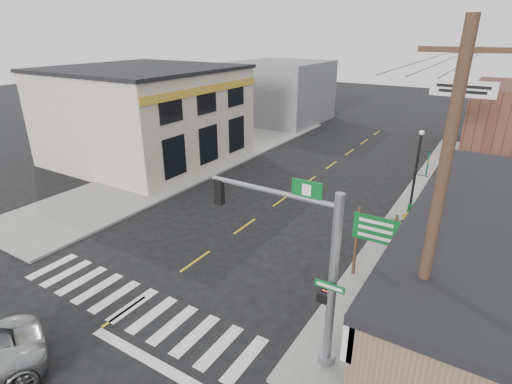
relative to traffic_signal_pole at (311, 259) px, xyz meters
The scene contains 18 objects.
ground 7.57m from the traffic_signal_pole, 166.78° to the right, with size 140.00×140.00×0.00m, color black.
sidewalk_right 12.23m from the traffic_signal_pole, 77.81° to the left, with size 6.00×38.00×0.13m, color gray.
sidewalk_left 19.61m from the traffic_signal_pole, 143.54° to the left, with size 6.00×38.00×0.13m, color gray.
center_line 9.84m from the traffic_signal_pole, 135.24° to the left, with size 0.12×56.00×0.01m, color gold.
crosswalk 7.50m from the traffic_signal_pole, behind, with size 11.00×2.20×0.01m, color silver.
left_building 23.16m from the traffic_signal_pole, 147.44° to the left, with size 12.00×12.00×6.80m, color beige.
bldg_distant_left 35.15m from the traffic_signal_pole, 119.90° to the left, with size 9.00×10.00×6.40m, color slate.
traffic_signal_pole is the anchor object (origin of this frame).
guide_sign 5.22m from the traffic_signal_pole, 84.36° to the left, with size 1.73×0.14×3.03m.
fire_hydrant 5.47m from the traffic_signal_pole, 64.20° to the left, with size 0.21×0.21×0.66m.
ped_crossing_sign 6.88m from the traffic_signal_pole, 75.59° to the left, with size 1.14×0.08×2.94m.
lamp_post 11.32m from the traffic_signal_pole, 86.53° to the left, with size 0.64×0.50×4.90m.
dance_center_sign 16.11m from the traffic_signal_pole, 84.05° to the left, with size 3.37×0.21×7.16m.
bare_tree 3.94m from the traffic_signal_pole, 46.98° to the left, with size 2.26×2.26×4.52m.
shrub_front 4.73m from the traffic_signal_pole, 58.58° to the left, with size 1.34×1.34×1.00m, color #1A3313.
shrub_back 8.65m from the traffic_signal_pole, 58.70° to the left, with size 0.97×0.97×0.73m, color black.
utility_pole_near 3.38m from the traffic_signal_pole, ahead, with size 1.68×0.25×9.67m.
utility_pole_far 20.04m from the traffic_signal_pole, 87.20° to the left, with size 1.50×0.23×8.64m.
Camera 1 is at (10.30, -7.52, 9.51)m, focal length 28.00 mm.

